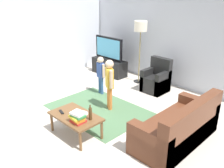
{
  "coord_description": "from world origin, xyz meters",
  "views": [
    {
      "loc": [
        3.58,
        -2.97,
        2.67
      ],
      "look_at": [
        0.0,
        0.6,
        0.65
      ],
      "focal_mm": 39.49,
      "sensor_mm": 36.0,
      "label": 1
    }
  ],
  "objects_px": {
    "book_stack": "(78,117)",
    "child_near_tv": "(101,72)",
    "tv_remote": "(61,112)",
    "floor_lamp": "(141,30)",
    "child_center": "(109,80)",
    "couch": "(180,129)",
    "tv_stand": "(109,67)",
    "tv": "(109,49)",
    "plate": "(82,114)",
    "coffee_table": "(76,118)",
    "bottle": "(90,114)",
    "armchair": "(157,80)"
  },
  "relations": [
    {
      "from": "tv_remote",
      "to": "child_near_tv",
      "type": "bearing_deg",
      "value": 131.45
    },
    {
      "from": "child_near_tv",
      "to": "child_center",
      "type": "xyz_separation_m",
      "value": [
        0.78,
        -0.44,
        0.1
      ]
    },
    {
      "from": "tv_stand",
      "to": "book_stack",
      "type": "xyz_separation_m",
      "value": [
        2.28,
        -3.01,
        0.27
      ]
    },
    {
      "from": "couch",
      "to": "tv_remote",
      "type": "xyz_separation_m",
      "value": [
        -1.81,
        -1.28,
        0.14
      ]
    },
    {
      "from": "child_near_tv",
      "to": "floor_lamp",
      "type": "bearing_deg",
      "value": 83.63
    },
    {
      "from": "tv_stand",
      "to": "armchair",
      "type": "distance_m",
      "value": 1.88
    },
    {
      "from": "couch",
      "to": "tv_remote",
      "type": "bearing_deg",
      "value": -144.71
    },
    {
      "from": "tv_stand",
      "to": "child_near_tv",
      "type": "xyz_separation_m",
      "value": [
        0.94,
        -1.23,
        0.36
      ]
    },
    {
      "from": "tv_stand",
      "to": "tv",
      "type": "distance_m",
      "value": 0.6
    },
    {
      "from": "armchair",
      "to": "tv_remote",
      "type": "bearing_deg",
      "value": -91.92
    },
    {
      "from": "child_near_tv",
      "to": "coffee_table",
      "type": "relative_size",
      "value": 1.0
    },
    {
      "from": "couch",
      "to": "child_center",
      "type": "distance_m",
      "value": 1.91
    },
    {
      "from": "book_stack",
      "to": "plate",
      "type": "bearing_deg",
      "value": 126.79
    },
    {
      "from": "tv",
      "to": "book_stack",
      "type": "distance_m",
      "value": 3.77
    },
    {
      "from": "tv",
      "to": "couch",
      "type": "bearing_deg",
      "value": -25.45
    },
    {
      "from": "tv",
      "to": "book_stack",
      "type": "xyz_separation_m",
      "value": [
        2.28,
        -2.98,
        -0.33
      ]
    },
    {
      "from": "floor_lamp",
      "to": "plate",
      "type": "distance_m",
      "value": 3.29
    },
    {
      "from": "child_center",
      "to": "child_near_tv",
      "type": "bearing_deg",
      "value": 150.36
    },
    {
      "from": "plate",
      "to": "book_stack",
      "type": "bearing_deg",
      "value": -53.21
    },
    {
      "from": "child_center",
      "to": "bottle",
      "type": "xyz_separation_m",
      "value": [
        0.65,
        -1.12,
        -0.16
      ]
    },
    {
      "from": "child_center",
      "to": "plate",
      "type": "xyz_separation_m",
      "value": [
        0.38,
        -1.1,
        -0.28
      ]
    },
    {
      "from": "child_near_tv",
      "to": "bottle",
      "type": "relative_size",
      "value": 3.45
    },
    {
      "from": "coffee_table",
      "to": "tv_remote",
      "type": "relative_size",
      "value": 5.88
    },
    {
      "from": "floor_lamp",
      "to": "tv_remote",
      "type": "height_order",
      "value": "floor_lamp"
    },
    {
      "from": "couch",
      "to": "bottle",
      "type": "distance_m",
      "value": 1.63
    },
    {
      "from": "tv_stand",
      "to": "tv",
      "type": "relative_size",
      "value": 1.09
    },
    {
      "from": "tv",
      "to": "child_center",
      "type": "xyz_separation_m",
      "value": [
        1.72,
        -1.65,
        -0.14
      ]
    },
    {
      "from": "floor_lamp",
      "to": "bottle",
      "type": "distance_m",
      "value": 3.36
    },
    {
      "from": "tv",
      "to": "child_near_tv",
      "type": "bearing_deg",
      "value": -51.99
    },
    {
      "from": "floor_lamp",
      "to": "bottle",
      "type": "bearing_deg",
      "value": -66.49
    },
    {
      "from": "tv_remote",
      "to": "plate",
      "type": "bearing_deg",
      "value": 52.41
    },
    {
      "from": "child_center",
      "to": "tv_remote",
      "type": "relative_size",
      "value": 6.91
    },
    {
      "from": "armchair",
      "to": "child_near_tv",
      "type": "bearing_deg",
      "value": -128.17
    },
    {
      "from": "tv_remote",
      "to": "armchair",
      "type": "bearing_deg",
      "value": 104.49
    },
    {
      "from": "book_stack",
      "to": "bottle",
      "type": "xyz_separation_m",
      "value": [
        0.09,
        0.21,
        0.02
      ]
    },
    {
      "from": "tv",
      "to": "plate",
      "type": "height_order",
      "value": "tv"
    },
    {
      "from": "book_stack",
      "to": "tv_remote",
      "type": "height_order",
      "value": "book_stack"
    },
    {
      "from": "tv_remote",
      "to": "plate",
      "type": "relative_size",
      "value": 0.77
    },
    {
      "from": "child_center",
      "to": "book_stack",
      "type": "bearing_deg",
      "value": -67.26
    },
    {
      "from": "book_stack",
      "to": "coffee_table",
      "type": "bearing_deg",
      "value": 153.05
    },
    {
      "from": "floor_lamp",
      "to": "plate",
      "type": "height_order",
      "value": "floor_lamp"
    },
    {
      "from": "bottle",
      "to": "child_near_tv",
      "type": "bearing_deg",
      "value": 132.51
    },
    {
      "from": "tv_stand",
      "to": "plate",
      "type": "distance_m",
      "value": 3.48
    },
    {
      "from": "couch",
      "to": "coffee_table",
      "type": "bearing_deg",
      "value": -142.81
    },
    {
      "from": "armchair",
      "to": "bottle",
      "type": "bearing_deg",
      "value": -79.69
    },
    {
      "from": "armchair",
      "to": "coffee_table",
      "type": "height_order",
      "value": "armchair"
    },
    {
      "from": "tv_remote",
      "to": "floor_lamp",
      "type": "bearing_deg",
      "value": 118.54
    },
    {
      "from": "tv",
      "to": "tv_remote",
      "type": "distance_m",
      "value": 3.5
    },
    {
      "from": "book_stack",
      "to": "child_near_tv",
      "type": "bearing_deg",
      "value": 126.98
    },
    {
      "from": "tv",
      "to": "floor_lamp",
      "type": "height_order",
      "value": "floor_lamp"
    }
  ]
}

